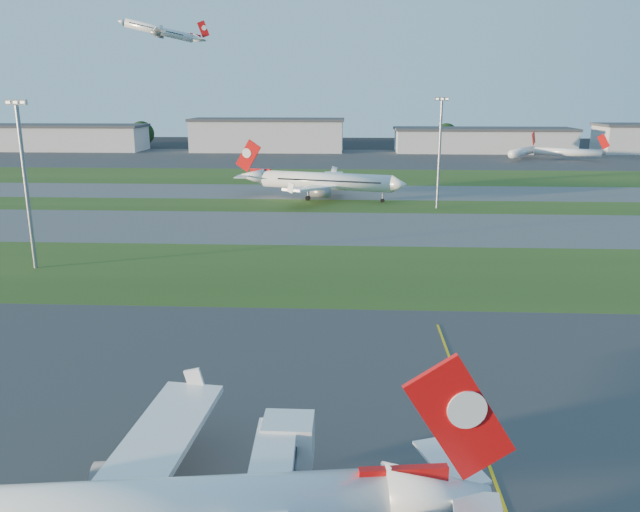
# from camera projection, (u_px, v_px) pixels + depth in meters

# --- Properties ---
(ground) EXTENTS (700.00, 700.00, 0.00)m
(ground) POSITION_uv_depth(u_px,v_px,m) (423.00, 473.00, 45.27)
(ground) COLOR black
(ground) RESTS_ON ground
(apron_near) EXTENTS (300.00, 70.00, 0.01)m
(apron_near) POSITION_uv_depth(u_px,v_px,m) (423.00, 473.00, 45.27)
(apron_near) COLOR #333335
(apron_near) RESTS_ON ground
(grass_strip_a) EXTENTS (300.00, 34.00, 0.01)m
(grass_strip_a) POSITION_uv_depth(u_px,v_px,m) (386.00, 273.00, 95.50)
(grass_strip_a) COLOR #2D4818
(grass_strip_a) RESTS_ON ground
(taxiway_a) EXTENTS (300.00, 32.00, 0.01)m
(taxiway_a) POSITION_uv_depth(u_px,v_px,m) (378.00, 228.00, 127.38)
(taxiway_a) COLOR #515154
(taxiway_a) RESTS_ON ground
(grass_strip_b) EXTENTS (300.00, 18.00, 0.01)m
(grass_strip_b) POSITION_uv_depth(u_px,v_px,m) (374.00, 206.00, 151.53)
(grass_strip_b) COLOR #2D4818
(grass_strip_b) RESTS_ON ground
(taxiway_b) EXTENTS (300.00, 26.00, 0.01)m
(taxiway_b) POSITION_uv_depth(u_px,v_px,m) (371.00, 192.00, 172.78)
(taxiway_b) COLOR #515154
(taxiway_b) RESTS_ON ground
(grass_strip_c) EXTENTS (300.00, 40.00, 0.01)m
(grass_strip_c) POSITION_uv_depth(u_px,v_px,m) (368.00, 177.00, 204.66)
(grass_strip_c) COLOR #2D4818
(grass_strip_c) RESTS_ON ground
(apron_far) EXTENTS (400.00, 80.00, 0.01)m
(apron_far) POSITION_uv_depth(u_px,v_px,m) (365.00, 158.00, 262.62)
(apron_far) COLOR #333335
(apron_far) RESTS_ON ground
(yellow_line) EXTENTS (0.25, 60.00, 0.02)m
(yellow_line) POSITION_uv_depth(u_px,v_px,m) (492.00, 475.00, 45.02)
(yellow_line) COLOR gold
(yellow_line) RESTS_ON ground
(airliner_taxiing) EXTENTS (41.64, 34.95, 13.27)m
(airliner_taxiing) POSITION_uv_depth(u_px,v_px,m) (325.00, 182.00, 160.06)
(airliner_taxiing) COLOR white
(airliner_taxiing) RESTS_ON ground
(airliner_departing) EXTENTS (31.60, 26.60, 9.92)m
(airliner_departing) POSITION_uv_depth(u_px,v_px,m) (160.00, 31.00, 239.10)
(airliner_departing) COLOR white
(mini_jet_near) EXTENTS (17.09, 24.89, 9.48)m
(mini_jet_near) POSITION_uv_depth(u_px,v_px,m) (523.00, 152.00, 256.64)
(mini_jet_near) COLOR white
(mini_jet_near) RESTS_ON ground
(mini_jet_far) EXTENTS (26.66, 13.86, 9.48)m
(mini_jet_far) POSITION_uv_depth(u_px,v_px,m) (568.00, 152.00, 254.33)
(mini_jet_far) COLOR white
(mini_jet_far) RESTS_ON ground
(light_mast_west) EXTENTS (3.20, 0.70, 25.80)m
(light_mast_west) POSITION_uv_depth(u_px,v_px,m) (25.00, 174.00, 94.44)
(light_mast_west) COLOR gray
(light_mast_west) RESTS_ON ground
(light_mast_centre) EXTENTS (3.20, 0.70, 25.80)m
(light_mast_centre) POSITION_uv_depth(u_px,v_px,m) (440.00, 146.00, 145.10)
(light_mast_centre) COLOR gray
(light_mast_centre) RESTS_ON ground
(hangar_far_west) EXTENTS (91.80, 23.00, 12.20)m
(hangar_far_west) POSITION_uv_depth(u_px,v_px,m) (49.00, 137.00, 297.40)
(hangar_far_west) COLOR #9C9FA3
(hangar_far_west) RESTS_ON ground
(hangar_west) EXTENTS (71.40, 23.00, 15.20)m
(hangar_west) POSITION_uv_depth(u_px,v_px,m) (268.00, 135.00, 291.87)
(hangar_west) COLOR #9C9FA3
(hangar_west) RESTS_ON ground
(hangar_east) EXTENTS (81.60, 23.00, 11.20)m
(hangar_east) POSITION_uv_depth(u_px,v_px,m) (483.00, 140.00, 287.47)
(hangar_east) COLOR #9C9FA3
(hangar_east) RESTS_ON ground
(tree_west) EXTENTS (12.10, 12.10, 13.20)m
(tree_west) POSITION_uv_depth(u_px,v_px,m) (142.00, 133.00, 309.67)
(tree_west) COLOR black
(tree_west) RESTS_ON ground
(tree_mid_west) EXTENTS (9.90, 9.90, 10.80)m
(tree_mid_west) POSITION_uv_depth(u_px,v_px,m) (322.00, 137.00, 301.72)
(tree_mid_west) COLOR black
(tree_mid_west) RESTS_ON ground
(tree_mid_east) EXTENTS (11.55, 11.55, 12.60)m
(tree_mid_east) POSITION_uv_depth(u_px,v_px,m) (446.00, 135.00, 301.43)
(tree_mid_east) COLOR black
(tree_mid_east) RESTS_ON ground
(tree_east) EXTENTS (10.45, 10.45, 11.40)m
(tree_east) POSITION_uv_depth(u_px,v_px,m) (606.00, 137.00, 295.98)
(tree_east) COLOR black
(tree_east) RESTS_ON ground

